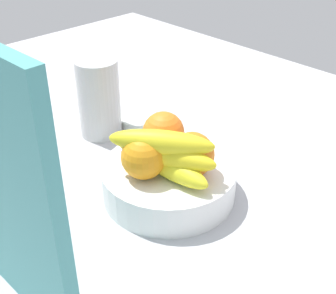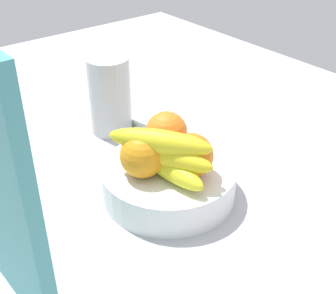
{
  "view_description": "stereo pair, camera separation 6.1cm",
  "coord_description": "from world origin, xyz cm",
  "px_view_note": "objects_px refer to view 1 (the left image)",
  "views": [
    {
      "loc": [
        -48.02,
        44.65,
        49.55
      ],
      "look_at": [
        -2.15,
        0.17,
        9.82
      ],
      "focal_mm": 48.98,
      "sensor_mm": 36.0,
      "label": 1
    },
    {
      "loc": [
        -52.05,
        40.08,
        49.55
      ],
      "look_at": [
        -2.15,
        0.17,
        9.82
      ],
      "focal_mm": 48.98,
      "sensor_mm": 36.0,
      "label": 2
    }
  ],
  "objects_px": {
    "thermos_tumbler": "(99,98)",
    "jar_lid": "(138,121)",
    "fruit_bowl": "(168,181)",
    "orange_center": "(192,155)",
    "orange_front_left": "(163,132)",
    "banana_bunch": "(165,154)",
    "orange_front_right": "(144,157)"
  },
  "relations": [
    {
      "from": "thermos_tumbler",
      "to": "jar_lid",
      "type": "bearing_deg",
      "value": -105.91
    },
    {
      "from": "fruit_bowl",
      "to": "jar_lid",
      "type": "height_order",
      "value": "fruit_bowl"
    },
    {
      "from": "fruit_bowl",
      "to": "orange_center",
      "type": "relative_size",
      "value": 3.11
    },
    {
      "from": "orange_front_left",
      "to": "thermos_tumbler",
      "type": "distance_m",
      "value": 0.21
    },
    {
      "from": "banana_bunch",
      "to": "thermos_tumbler",
      "type": "xyz_separation_m",
      "value": [
        0.27,
        -0.07,
        -0.02
      ]
    },
    {
      "from": "fruit_bowl",
      "to": "orange_front_right",
      "type": "height_order",
      "value": "orange_front_right"
    },
    {
      "from": "orange_front_left",
      "to": "orange_front_right",
      "type": "height_order",
      "value": "same"
    },
    {
      "from": "orange_front_left",
      "to": "banana_bunch",
      "type": "height_order",
      "value": "banana_bunch"
    },
    {
      "from": "fruit_bowl",
      "to": "orange_front_left",
      "type": "relative_size",
      "value": 3.11
    },
    {
      "from": "orange_front_left",
      "to": "jar_lid",
      "type": "xyz_separation_m",
      "value": [
        0.19,
        -0.1,
        -0.09
      ]
    },
    {
      "from": "thermos_tumbler",
      "to": "jar_lid",
      "type": "xyz_separation_m",
      "value": [
        -0.02,
        -0.08,
        -0.07
      ]
    },
    {
      "from": "fruit_bowl",
      "to": "jar_lid",
      "type": "relative_size",
      "value": 2.96
    },
    {
      "from": "orange_front_right",
      "to": "thermos_tumbler",
      "type": "bearing_deg",
      "value": -20.85
    },
    {
      "from": "orange_front_left",
      "to": "banana_bunch",
      "type": "relative_size",
      "value": 0.43
    },
    {
      "from": "fruit_bowl",
      "to": "orange_front_left",
      "type": "distance_m",
      "value": 0.09
    },
    {
      "from": "orange_center",
      "to": "fruit_bowl",
      "type": "bearing_deg",
      "value": 20.77
    },
    {
      "from": "banana_bunch",
      "to": "orange_front_left",
      "type": "bearing_deg",
      "value": -41.87
    },
    {
      "from": "fruit_bowl",
      "to": "orange_center",
      "type": "xyz_separation_m",
      "value": [
        -0.04,
        -0.02,
        0.07
      ]
    },
    {
      "from": "fruit_bowl",
      "to": "orange_front_left",
      "type": "height_order",
      "value": "orange_front_left"
    },
    {
      "from": "orange_front_right",
      "to": "thermos_tumbler",
      "type": "height_order",
      "value": "thermos_tumbler"
    },
    {
      "from": "orange_front_left",
      "to": "thermos_tumbler",
      "type": "bearing_deg",
      "value": -4.58
    },
    {
      "from": "banana_bunch",
      "to": "jar_lid",
      "type": "distance_m",
      "value": 0.3
    },
    {
      "from": "banana_bunch",
      "to": "orange_front_right",
      "type": "bearing_deg",
      "value": 47.09
    },
    {
      "from": "orange_front_right",
      "to": "thermos_tumbler",
      "type": "relative_size",
      "value": 0.45
    },
    {
      "from": "thermos_tumbler",
      "to": "banana_bunch",
      "type": "bearing_deg",
      "value": 165.68
    },
    {
      "from": "fruit_bowl",
      "to": "jar_lid",
      "type": "xyz_separation_m",
      "value": [
        0.23,
        -0.13,
        -0.02
      ]
    },
    {
      "from": "orange_center",
      "to": "jar_lid",
      "type": "distance_m",
      "value": 0.31
    },
    {
      "from": "fruit_bowl",
      "to": "orange_front_left",
      "type": "bearing_deg",
      "value": -35.53
    },
    {
      "from": "orange_center",
      "to": "thermos_tumbler",
      "type": "xyz_separation_m",
      "value": [
        0.29,
        -0.03,
        -0.01
      ]
    },
    {
      "from": "jar_lid",
      "to": "orange_center",
      "type": "bearing_deg",
      "value": 157.08
    },
    {
      "from": "orange_front_right",
      "to": "jar_lid",
      "type": "height_order",
      "value": "orange_front_right"
    },
    {
      "from": "orange_center",
      "to": "banana_bunch",
      "type": "height_order",
      "value": "banana_bunch"
    }
  ]
}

